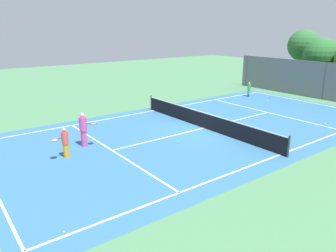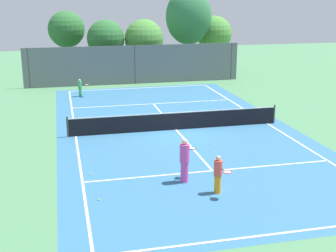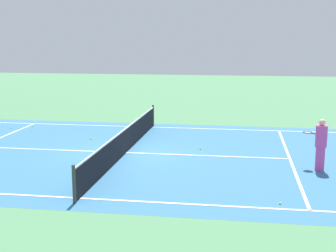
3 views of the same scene
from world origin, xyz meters
name	(u,v)px [view 1 (image 1 of 3)]	position (x,y,z in m)	size (l,w,h in m)	color
ground_plane	(204,128)	(0.00, 0.00, 0.00)	(80.00, 80.00, 0.00)	#4C8456
court_surface	(204,128)	(0.00, 0.00, 0.00)	(13.00, 25.00, 0.01)	teal
tennis_net	(204,120)	(0.00, 0.00, 0.51)	(11.90, 0.10, 1.10)	#333833
perimeter_fence	(324,81)	(0.00, 14.00, 1.60)	(18.00, 0.12, 3.20)	slate
tree_0	(321,55)	(-2.07, 16.70, 3.52)	(3.24, 3.24, 5.16)	brown
tree_2	(303,46)	(-5.31, 18.98, 4.20)	(3.25, 3.25, 5.84)	brown
player_0	(249,89)	(-4.73, 9.94, 0.68)	(0.85, 0.55, 1.30)	#3FA559
player_1	(84,129)	(-1.47, -7.25, 0.94)	(0.86, 0.83, 1.82)	#D14799
player_2	(65,142)	(-0.53, -8.59, 0.78)	(0.55, 0.90, 1.50)	orange
tennis_ball_0	(299,104)	(-0.12, 10.72, 0.03)	(0.07, 0.07, 0.07)	#CCE533
tennis_ball_2	(46,132)	(-5.01, -8.22, 0.03)	(0.07, 0.07, 0.07)	#CCE533
tennis_ball_3	(267,97)	(-3.45, 10.97, 0.03)	(0.07, 0.07, 0.07)	#CCE533
tennis_ball_4	(64,232)	(5.33, -10.79, 0.03)	(0.07, 0.07, 0.07)	#CCE533
tennis_ball_5	(297,114)	(1.64, 7.55, 0.03)	(0.07, 0.07, 0.07)	#CCE533
tennis_ball_6	(268,100)	(-2.46, 9.74, 0.03)	(0.07, 0.07, 0.07)	#CCE533
tennis_ball_7	(256,130)	(2.23, 2.20, 0.03)	(0.07, 0.07, 0.07)	#CCE533
tennis_ball_8	(86,124)	(-5.12, -5.65, 0.03)	(0.07, 0.07, 0.07)	#CCE533
tennis_ball_9	(329,128)	(4.77, 6.16, 0.03)	(0.07, 0.07, 0.07)	#CCE533
tennis_ball_10	(326,123)	(4.09, 6.97, 0.03)	(0.07, 0.07, 0.07)	#CCE533
tennis_ball_12	(178,141)	(1.03, -2.90, 0.03)	(0.07, 0.07, 0.07)	#CCE533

